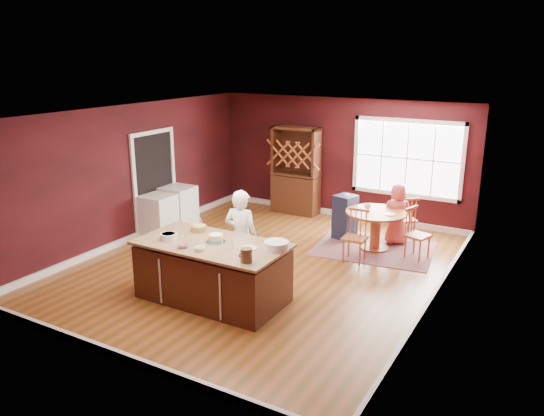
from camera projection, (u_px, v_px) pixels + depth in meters
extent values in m
plane|color=brown|center=(263.00, 266.00, 9.43)|extent=(7.00, 7.00, 0.00)
plane|color=white|center=(262.00, 113.00, 8.67)|extent=(7.00, 7.00, 0.00)
plane|color=#450E12|center=(341.00, 158.00, 11.97)|extent=(6.00, 0.00, 6.00)
plane|color=#450E12|center=(108.00, 259.00, 6.13)|extent=(6.00, 0.00, 6.00)
plane|color=#450E12|center=(132.00, 173.00, 10.47)|extent=(0.00, 7.00, 7.00)
plane|color=#450E12|center=(441.00, 218.00, 7.62)|extent=(0.00, 7.00, 7.00)
cube|color=#461D15|center=(213.00, 274.00, 8.04)|extent=(2.19, 1.11, 0.83)
cube|color=tan|center=(212.00, 244.00, 7.90)|extent=(2.27, 1.19, 0.04)
cylinder|color=brown|center=(374.00, 248.00, 10.24)|extent=(0.54, 0.54, 0.04)
cylinder|color=brown|center=(375.00, 231.00, 10.15)|extent=(0.19, 0.19, 0.67)
cylinder|color=brown|center=(376.00, 213.00, 10.04)|extent=(1.16, 1.16, 0.04)
imported|color=white|center=(241.00, 237.00, 8.53)|extent=(0.62, 0.45, 1.58)
cylinder|color=silver|center=(169.00, 236.00, 8.01)|extent=(0.26, 0.26, 0.10)
cylinder|color=#9A7151|center=(199.00, 228.00, 8.39)|extent=(0.25, 0.25, 0.09)
cylinder|color=silver|center=(183.00, 246.00, 7.68)|extent=(0.16, 0.16, 0.06)
cylinder|color=white|center=(200.00, 249.00, 7.56)|extent=(0.15, 0.15, 0.06)
cylinder|color=silver|center=(231.00, 244.00, 7.63)|extent=(0.08, 0.08, 0.15)
cylinder|color=beige|center=(249.00, 248.00, 7.66)|extent=(0.24, 0.24, 0.02)
cylinder|color=white|center=(276.00, 245.00, 7.60)|extent=(0.36, 0.36, 0.12)
cylinder|color=brown|center=(246.00, 255.00, 7.14)|extent=(0.16, 0.16, 0.20)
cube|color=brown|center=(374.00, 248.00, 10.24)|extent=(2.38, 1.94, 0.01)
imported|color=#C2514A|center=(397.00, 214.00, 10.37)|extent=(0.71, 0.61, 1.22)
cylinder|color=beige|center=(390.00, 214.00, 9.84)|extent=(0.21, 0.21, 0.02)
imported|color=silver|center=(368.00, 206.00, 10.20)|extent=(0.13, 0.13, 0.10)
cube|color=#382116|center=(296.00, 171.00, 12.31)|extent=(1.11, 0.46, 2.03)
cube|color=silver|center=(158.00, 216.00, 10.79)|extent=(0.61, 0.59, 0.88)
cube|color=silver|center=(178.00, 208.00, 11.32)|extent=(0.63, 0.61, 0.92)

